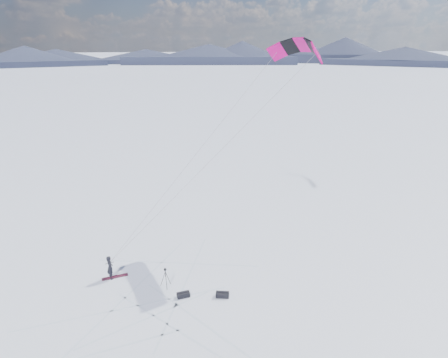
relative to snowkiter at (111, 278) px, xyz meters
name	(u,v)px	position (x,y,z in m)	size (l,w,h in m)	color
ground	(165,303)	(2.81, -3.62, 0.00)	(1800.00, 1800.00, 0.00)	white
horizon_hills	(161,254)	(2.81, -3.62, 3.29)	(704.00, 704.00, 8.29)	black
snow_tracks	(160,312)	(2.40, -4.27, 0.00)	(17.62, 14.39, 0.01)	silver
snowkiter	(111,278)	(0.00, 0.00, 0.00)	(0.59, 0.39, 1.62)	black
snowboard	(115,277)	(0.24, 0.04, 0.02)	(1.64, 0.31, 0.04)	maroon
tripod	(165,275)	(3.20, -2.04, 0.84)	(0.67, 0.59, 1.30)	black
gear_bag_a	(183,295)	(3.99, -3.39, 0.15)	(0.76, 0.36, 0.34)	black
gear_bag_b	(222,295)	(6.20, -4.15, 0.16)	(0.87, 0.66, 0.36)	black
power_kite	(297,51)	(13.82, 2.25, 13.84)	(15.07, 5.34, 13.61)	#C8036B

